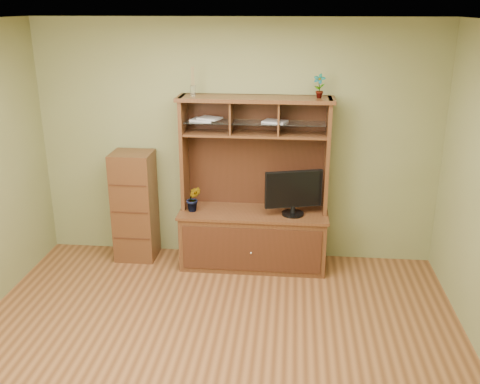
# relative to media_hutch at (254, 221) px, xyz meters

# --- Properties ---
(room) EXTENTS (4.54, 4.04, 2.74)m
(room) POSITION_rel_media_hutch_xyz_m (-0.22, -1.73, 0.83)
(room) COLOR #5B331A
(room) RESTS_ON ground
(media_hutch) EXTENTS (1.66, 0.61, 1.90)m
(media_hutch) POSITION_rel_media_hutch_xyz_m (0.00, 0.00, 0.00)
(media_hutch) COLOR #452113
(media_hutch) RESTS_ON room
(monitor) EXTENTS (0.62, 0.24, 0.50)m
(monitor) POSITION_rel_media_hutch_xyz_m (0.43, -0.08, 0.39)
(monitor) COLOR black
(monitor) RESTS_ON media_hutch
(orchid_plant) EXTENTS (0.17, 0.14, 0.29)m
(orchid_plant) POSITION_rel_media_hutch_xyz_m (-0.66, -0.08, 0.27)
(orchid_plant) COLOR #33541D
(orchid_plant) RESTS_ON media_hutch
(top_plant) EXTENTS (0.15, 0.12, 0.25)m
(top_plant) POSITION_rel_media_hutch_xyz_m (0.66, 0.08, 1.50)
(top_plant) COLOR #286021
(top_plant) RESTS_ON media_hutch
(reed_diffuser) EXTENTS (0.06, 0.06, 0.30)m
(reed_diffuser) POSITION_rel_media_hutch_xyz_m (-0.66, 0.08, 1.50)
(reed_diffuser) COLOR silver
(reed_diffuser) RESTS_ON media_hutch
(magazines) EXTENTS (1.06, 0.25, 0.04)m
(magazines) POSITION_rel_media_hutch_xyz_m (-0.28, 0.08, 1.13)
(magazines) COLOR silver
(magazines) RESTS_ON media_hutch
(side_cabinet) EXTENTS (0.45, 0.41, 1.26)m
(side_cabinet) POSITION_rel_media_hutch_xyz_m (-1.37, 0.05, 0.11)
(side_cabinet) COLOR #452113
(side_cabinet) RESTS_ON room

